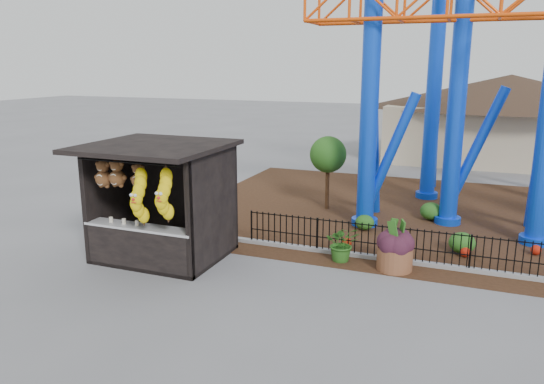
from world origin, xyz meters
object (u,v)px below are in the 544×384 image
at_px(prize_booth, 158,205).
at_px(roller_coaster, 503,20).
at_px(potted_plant, 342,243).
at_px(terracotta_planter, 395,259).

height_order(prize_booth, roller_coaster, roller_coaster).
bearing_deg(potted_plant, terracotta_planter, -24.05).
distance_m(roller_coaster, terracotta_planter, 8.68).
bearing_deg(potted_plant, prize_booth, -179.19).
height_order(roller_coaster, terracotta_planter, roller_coaster).
height_order(roller_coaster, potted_plant, roller_coaster).
relative_size(roller_coaster, terracotta_planter, 12.20).
xyz_separation_m(prize_booth, potted_plant, (4.60, 1.66, -1.02)).
bearing_deg(roller_coaster, prize_booth, -137.93).
distance_m(roller_coaster, potted_plant, 8.91).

